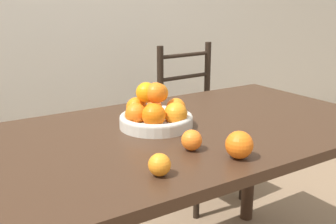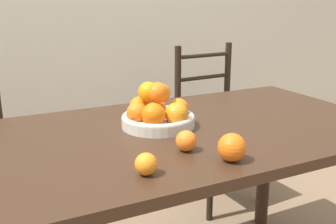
# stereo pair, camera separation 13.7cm
# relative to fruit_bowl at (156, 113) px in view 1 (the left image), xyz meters

# --- Properties ---
(dining_table) EXTENTS (1.77, 0.86, 0.78)m
(dining_table) POSITION_rel_fruit_bowl_xyz_m (-0.02, -0.06, -0.15)
(dining_table) COLOR #382316
(dining_table) RESTS_ON ground_plane
(fruit_bowl) EXTENTS (0.27, 0.27, 0.17)m
(fruit_bowl) POSITION_rel_fruit_bowl_xyz_m (0.00, 0.00, 0.00)
(fruit_bowl) COLOR beige
(fruit_bowl) RESTS_ON dining_table
(orange_loose_0) EXTENTS (0.06, 0.06, 0.06)m
(orange_loose_0) POSITION_rel_fruit_bowl_xyz_m (-0.20, -0.36, -0.02)
(orange_loose_0) COLOR orange
(orange_loose_0) RESTS_ON dining_table
(orange_loose_1) EXTENTS (0.07, 0.07, 0.07)m
(orange_loose_1) POSITION_rel_fruit_bowl_xyz_m (-0.02, -0.26, -0.02)
(orange_loose_1) COLOR orange
(orange_loose_1) RESTS_ON dining_table
(orange_loose_2) EXTENTS (0.08, 0.08, 0.08)m
(orange_loose_2) POSITION_rel_fruit_bowl_xyz_m (0.06, -0.39, -0.01)
(orange_loose_2) COLOR orange
(orange_loose_2) RESTS_ON dining_table
(chair_right) EXTENTS (0.44, 0.43, 0.97)m
(chair_right) POSITION_rel_fruit_bowl_xyz_m (0.71, 0.68, -0.35)
(chair_right) COLOR black
(chair_right) RESTS_ON ground_plane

